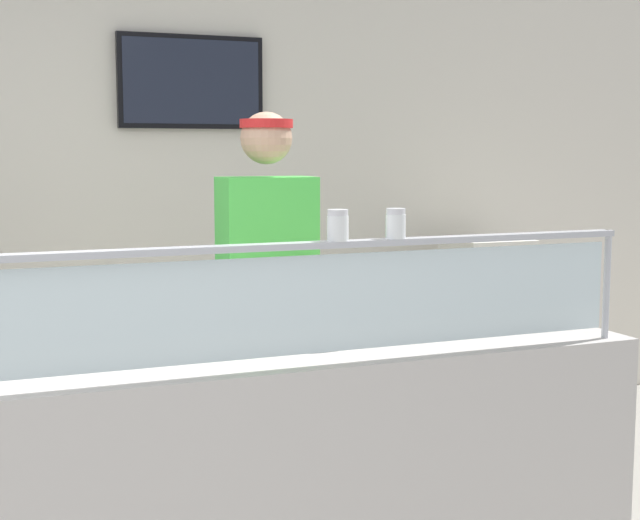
{
  "coord_description": "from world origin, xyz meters",
  "views": [
    {
      "loc": [
        0.05,
        -2.49,
        1.61
      ],
      "look_at": [
        1.23,
        0.39,
        1.23
      ],
      "focal_mm": 51.31,
      "sensor_mm": 36.0,
      "label": 1
    }
  ],
  "objects_px": {
    "worker_figure": "(269,298)",
    "pizza_tray": "(301,335)",
    "pepper_flake_shaker": "(396,225)",
    "parmesan_shaker": "(338,227)",
    "pizza_server": "(313,329)",
    "pizza_box_stack": "(487,262)"
  },
  "relations": [
    {
      "from": "parmesan_shaker",
      "to": "pizza_box_stack",
      "type": "distance_m",
      "value": 2.58
    },
    {
      "from": "pizza_server",
      "to": "parmesan_shaker",
      "type": "height_order",
      "value": "parmesan_shaker"
    },
    {
      "from": "pepper_flake_shaker",
      "to": "worker_figure",
      "type": "height_order",
      "value": "worker_figure"
    },
    {
      "from": "pizza_box_stack",
      "to": "parmesan_shaker",
      "type": "bearing_deg",
      "value": -132.85
    },
    {
      "from": "parmesan_shaker",
      "to": "pizza_server",
      "type": "bearing_deg",
      "value": 80.85
    },
    {
      "from": "worker_figure",
      "to": "parmesan_shaker",
      "type": "bearing_deg",
      "value": -96.18
    },
    {
      "from": "pizza_tray",
      "to": "pepper_flake_shaker",
      "type": "relative_size",
      "value": 4.55
    },
    {
      "from": "pizza_tray",
      "to": "pizza_server",
      "type": "relative_size",
      "value": 1.54
    },
    {
      "from": "parmesan_shaker",
      "to": "pizza_box_stack",
      "type": "relative_size",
      "value": 0.21
    },
    {
      "from": "worker_figure",
      "to": "pizza_tray",
      "type": "bearing_deg",
      "value": -98.02
    },
    {
      "from": "pizza_tray",
      "to": "parmesan_shaker",
      "type": "distance_m",
      "value": 0.55
    },
    {
      "from": "pepper_flake_shaker",
      "to": "pizza_box_stack",
      "type": "height_order",
      "value": "pepper_flake_shaker"
    },
    {
      "from": "pizza_tray",
      "to": "worker_figure",
      "type": "xyz_separation_m",
      "value": [
        0.08,
        0.58,
        0.04
      ]
    },
    {
      "from": "pizza_tray",
      "to": "parmesan_shaker",
      "type": "bearing_deg",
      "value": -93.26
    },
    {
      "from": "worker_figure",
      "to": "pizza_box_stack",
      "type": "height_order",
      "value": "worker_figure"
    },
    {
      "from": "pepper_flake_shaker",
      "to": "worker_figure",
      "type": "bearing_deg",
      "value": 95.68
    },
    {
      "from": "pizza_tray",
      "to": "pizza_box_stack",
      "type": "distance_m",
      "value": 2.27
    },
    {
      "from": "pizza_box_stack",
      "to": "pepper_flake_shaker",
      "type": "bearing_deg",
      "value": -129.42
    },
    {
      "from": "parmesan_shaker",
      "to": "worker_figure",
      "type": "relative_size",
      "value": 0.05
    },
    {
      "from": "pizza_box_stack",
      "to": "pizza_server",
      "type": "bearing_deg",
      "value": -137.82
    },
    {
      "from": "pepper_flake_shaker",
      "to": "pizza_box_stack",
      "type": "relative_size",
      "value": 0.21
    },
    {
      "from": "worker_figure",
      "to": "pepper_flake_shaker",
      "type": "bearing_deg",
      "value": -84.32
    }
  ]
}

